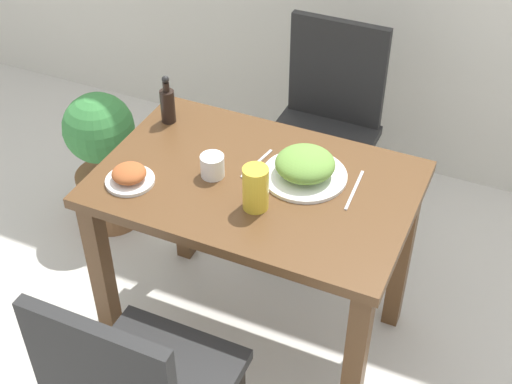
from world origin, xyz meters
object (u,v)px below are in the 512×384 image
Objects in this scene: chair_far at (325,121)px; drink_cup at (212,166)px; sauce_bottle at (168,104)px; food_plate at (305,166)px; side_plate at (129,176)px; juice_glass at (256,188)px; potted_plant_left at (103,157)px.

chair_far is 11.96× the size of drink_cup.
chair_far is at bearing 54.29° from sauce_bottle.
chair_far reaches higher than drink_cup.
food_plate is at bearing -10.72° from sauce_bottle.
chair_far is at bearing 69.54° from side_plate.
food_plate is 3.55× the size of drink_cup.
chair_far is 3.37× the size of food_plate.
juice_glass reaches higher than drink_cup.
sauce_bottle is (-0.28, 0.21, 0.03)m from drink_cup.
food_plate is 1.90× the size of juice_glass.
food_plate is at bearing 67.15° from juice_glass.
chair_far reaches higher than food_plate.
sauce_bottle reaches higher than juice_glass.
potted_plant_left is at bearing 159.53° from sauce_bottle.
juice_glass is 0.79× the size of sauce_bottle.
chair_far is at bearing 94.71° from juice_glass.
potted_plant_left is (-0.91, 0.46, -0.48)m from juice_glass.
side_plate is 2.04× the size of drink_cup.
food_plate is at bearing -76.94° from chair_far.
drink_cup reaches higher than side_plate.
sauce_bottle is 0.67m from potted_plant_left.
chair_far is 1.44× the size of potted_plant_left.
potted_plant_left is at bearing 152.39° from drink_cup.
food_plate is 1.74× the size of side_plate.
sauce_bottle is at bearing -20.47° from potted_plant_left.
sauce_bottle is (-0.39, -0.55, 0.29)m from chair_far.
potted_plant_left is at bearing 134.46° from side_plate.
chair_far is at bearing 24.36° from potted_plant_left.
juice_glass is at bearing -112.85° from food_plate.
sauce_bottle reaches higher than drink_cup.
sauce_bottle is (-0.46, 0.30, -0.00)m from juice_glass.
chair_far is 5.08× the size of sauce_bottle.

